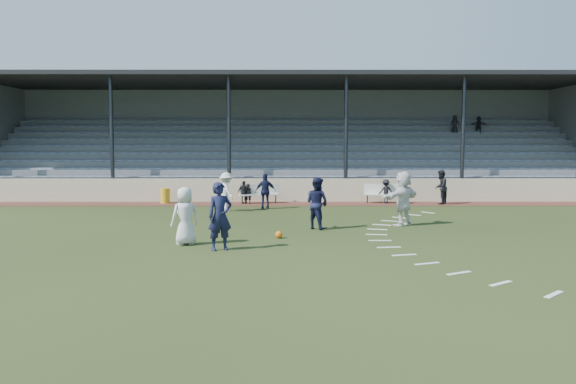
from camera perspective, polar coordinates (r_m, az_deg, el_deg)
The scene contains 19 objects.
ground at distance 17.45m, azimuth 0.03°, elevation -4.97°, with size 90.00×90.00×0.00m, color #283616.
cinder_track at distance 27.85m, azimuth -0.05°, elevation -1.21°, with size 34.00×2.00×0.02m, color #502920.
retaining_wall at distance 28.84m, azimuth -0.06°, elevation 0.18°, with size 34.00×0.18×1.20m, color beige.
bench_left at distance 28.09m, azimuth -2.95°, elevation 0.01°, with size 2.04×0.89×0.95m.
bench_right at distance 28.52m, azimuth 9.74°, elevation 0.02°, with size 2.04×0.75×0.95m.
trash_bin at distance 28.73m, azimuth -12.37°, elevation -0.37°, with size 0.47×0.47×0.74m, color gold.
football at distance 17.88m, azimuth -0.93°, elevation -4.35°, with size 0.24×0.24×0.24m, color orange.
player_white_lead at distance 16.93m, azimuth -10.42°, elevation -2.41°, with size 0.85×0.55×1.73m, color silver.
player_navy_lead at distance 15.91m, azimuth -6.93°, elevation -2.47°, with size 0.70×0.46×1.93m, color #131736.
player_navy_mid at distance 19.75m, azimuth 2.96°, elevation -1.14°, with size 0.89×0.69×1.83m, color #131736.
player_white_wing at distance 24.99m, azimuth -6.27°, elevation 0.01°, with size 1.11×0.64×1.72m, color silver.
player_navy_wing at distance 25.77m, azimuth -2.30°, elevation 0.07°, with size 0.95×0.39×1.62m, color #131736.
player_white_back at distance 20.96m, azimuth 11.62°, elevation -0.64°, with size 1.86×0.59×2.00m, color silver.
official at distance 28.56m, azimuth 15.25°, elevation 0.48°, with size 0.82×0.64×1.68m, color black.
sub_left_near at distance 27.91m, azimuth -4.09°, elevation -0.15°, with size 0.37×0.24×1.00m, color black.
sub_left_far at distance 27.89m, azimuth -4.49°, elevation -0.02°, with size 0.67×0.28×1.14m, color black.
sub_right at distance 28.36m, azimuth 9.91°, elevation 0.08°, with size 0.78×0.45×1.21m, color black.
grandstand at distance 33.46m, azimuth -0.07°, elevation 3.59°, with size 34.60×9.00×6.61m.
penalty_arc at distance 17.95m, azimuth 13.35°, elevation -4.81°, with size 3.89×14.63×0.01m.
Camera 1 is at (-0.06, -17.19, 3.02)m, focal length 35.00 mm.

